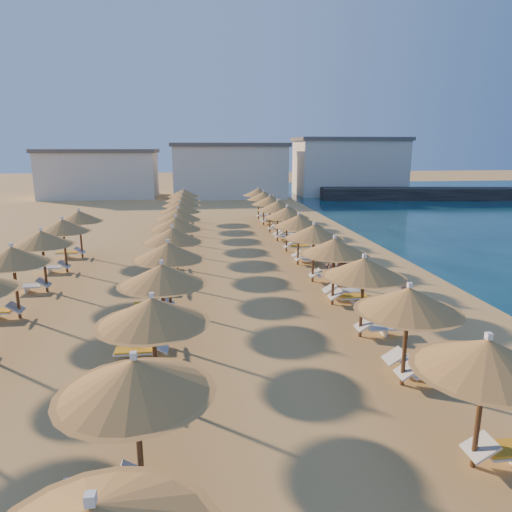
{
  "coord_description": "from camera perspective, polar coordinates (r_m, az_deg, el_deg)",
  "views": [
    {
      "loc": [
        -2.6,
        -18.55,
        6.73
      ],
      "look_at": [
        0.3,
        4.0,
        1.3
      ],
      "focal_mm": 32.0,
      "sensor_mm": 36.0,
      "label": 1
    }
  ],
  "objects": [
    {
      "name": "beachgoer_c",
      "position": [
        26.4,
        9.22,
        0.53
      ],
      "size": [
        0.98,
        1.14,
        1.83
      ],
      "primitive_type": "imported",
      "rotation": [
        0.0,
        0.0,
        -0.97
      ],
      "color": "tan",
      "rests_on": "ground"
    },
    {
      "name": "parasol_row_east",
      "position": [
        24.73,
        6.24,
        3.65
      ],
      "size": [
        3.01,
        41.64,
        3.1
      ],
      "color": "brown",
      "rests_on": "ground"
    },
    {
      "name": "ground",
      "position": [
        19.9,
        0.63,
        -6.33
      ],
      "size": [
        220.0,
        220.0,
        0.0
      ],
      "primitive_type": "plane",
      "color": "tan",
      "rests_on": "ground"
    },
    {
      "name": "beachgoer_a",
      "position": [
        19.11,
        17.86,
        -5.22
      ],
      "size": [
        0.45,
        0.64,
        1.66
      ],
      "primitive_type": "imported",
      "rotation": [
        0.0,
        0.0,
        -1.65
      ],
      "color": "tan",
      "rests_on": "ground"
    },
    {
      "name": "beachgoer_b",
      "position": [
        21.83,
        10.59,
        -2.12
      ],
      "size": [
        0.92,
        1.07,
        1.92
      ],
      "primitive_type": "imported",
      "rotation": [
        0.0,
        0.0,
        -1.34
      ],
      "color": "tan",
      "rests_on": "ground"
    },
    {
      "name": "parasol_row_west",
      "position": [
        24.08,
        -10.19,
        3.25
      ],
      "size": [
        3.01,
        41.64,
        3.1
      ],
      "color": "brown",
      "rests_on": "ground"
    },
    {
      "name": "parasol_row_inland",
      "position": [
        21.84,
        -26.58,
        0.99
      ],
      "size": [
        3.01,
        20.57,
        3.1
      ],
      "color": "brown",
      "rests_on": "ground"
    },
    {
      "name": "loungers",
      "position": [
        23.88,
        -5.29,
        -2.14
      ],
      "size": [
        16.11,
        39.26,
        0.66
      ],
      "color": "silver",
      "rests_on": "ground"
    },
    {
      "name": "hotel_blocks",
      "position": [
        64.81,
        -2.32,
        10.75
      ],
      "size": [
        50.56,
        10.44,
        8.1
      ],
      "color": "beige",
      "rests_on": "ground"
    },
    {
      "name": "jetty",
      "position": [
        65.26,
        21.51,
        7.26
      ],
      "size": [
        30.27,
        7.95,
        1.5
      ],
      "primitive_type": "cube",
      "rotation": [
        0.0,
        0.0,
        -0.13
      ],
      "color": "black",
      "rests_on": "ground"
    }
  ]
}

